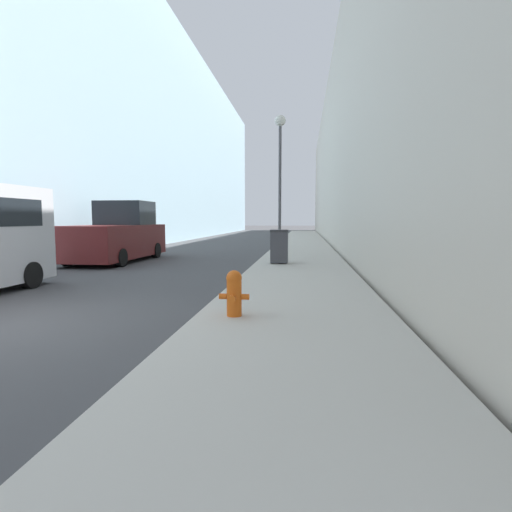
{
  "coord_description": "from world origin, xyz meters",
  "views": [
    {
      "loc": [
        5.05,
        -5.37,
        1.65
      ],
      "look_at": [
        2.39,
        16.47,
        -0.37
      ],
      "focal_mm": 28.0,
      "sensor_mm": 36.0,
      "label": 1
    }
  ],
  "objects_px": {
    "fire_hydrant": "(234,292)",
    "pickup_truck": "(117,236)",
    "trash_bin": "(279,246)",
    "lamppost": "(280,159)"
  },
  "relations": [
    {
      "from": "trash_bin",
      "to": "pickup_truck",
      "type": "distance_m",
      "value": 6.65
    },
    {
      "from": "fire_hydrant",
      "to": "lamppost",
      "type": "bearing_deg",
      "value": 90.02
    },
    {
      "from": "trash_bin",
      "to": "fire_hydrant",
      "type": "bearing_deg",
      "value": -91.74
    },
    {
      "from": "fire_hydrant",
      "to": "pickup_truck",
      "type": "height_order",
      "value": "pickup_truck"
    },
    {
      "from": "pickup_truck",
      "to": "trash_bin",
      "type": "bearing_deg",
      "value": -11.39
    },
    {
      "from": "fire_hydrant",
      "to": "lamppost",
      "type": "relative_size",
      "value": 0.12
    },
    {
      "from": "fire_hydrant",
      "to": "trash_bin",
      "type": "distance_m",
      "value": 7.62
    },
    {
      "from": "trash_bin",
      "to": "lamppost",
      "type": "relative_size",
      "value": 0.19
    },
    {
      "from": "fire_hydrant",
      "to": "pickup_truck",
      "type": "relative_size",
      "value": 0.14
    },
    {
      "from": "lamppost",
      "to": "pickup_truck",
      "type": "height_order",
      "value": "lamppost"
    }
  ]
}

